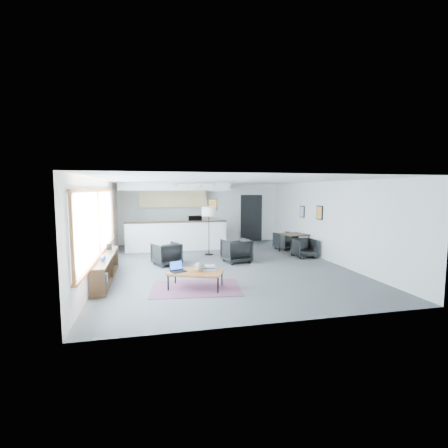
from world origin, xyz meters
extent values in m
cube|color=#47474A|center=(0.00, 0.00, -0.01)|extent=(7.00, 9.00, 0.01)
cube|color=white|center=(0.00, 0.00, 2.60)|extent=(7.00, 9.00, 0.01)
cube|color=silver|center=(0.00, 4.50, 1.30)|extent=(7.00, 0.01, 2.60)
cube|color=silver|center=(0.00, -4.50, 1.30)|extent=(7.00, 0.01, 2.60)
cube|color=silver|center=(-3.50, 0.00, 1.30)|extent=(0.01, 9.00, 2.60)
cube|color=silver|center=(3.50, 0.00, 1.30)|extent=(0.01, 9.00, 2.60)
cube|color=#8CBFFF|center=(-3.47, -0.90, 1.50)|extent=(0.02, 5.80, 1.55)
cube|color=brown|center=(-3.44, -0.90, 0.70)|extent=(0.10, 5.95, 0.06)
cube|color=brown|center=(-3.45, -0.90, 2.30)|extent=(0.06, 5.95, 0.06)
cube|color=brown|center=(-3.45, -3.80, 1.50)|extent=(0.06, 0.06, 1.60)
cube|color=brown|center=(-3.45, -0.90, 1.50)|extent=(0.06, 0.06, 1.60)
cube|color=brown|center=(-3.45, 2.00, 1.50)|extent=(0.06, 0.06, 1.60)
cube|color=#321F11|center=(-3.30, -1.00, 0.62)|extent=(0.35, 3.00, 0.05)
cube|color=#321F11|center=(-3.30, -1.00, 0.05)|extent=(0.35, 3.00, 0.05)
cube|color=#321F11|center=(-3.30, -2.45, 0.33)|extent=(0.33, 0.04, 0.55)
cube|color=#321F11|center=(-3.30, -1.00, 0.33)|extent=(0.33, 0.04, 0.55)
cube|color=#321F11|center=(-3.30, 0.45, 0.33)|extent=(0.33, 0.04, 0.55)
cube|color=#3359A5|center=(-3.30, -2.30, 0.17)|extent=(0.18, 0.04, 0.20)
cube|color=silver|center=(-3.30, -2.13, 0.18)|extent=(0.18, 0.04, 0.22)
cube|color=maroon|center=(-3.30, -1.96, 0.20)|extent=(0.18, 0.04, 0.24)
cube|color=#321F11|center=(-3.30, -1.79, 0.17)|extent=(0.18, 0.04, 0.20)
cube|color=#3359A5|center=(-3.30, -1.62, 0.18)|extent=(0.18, 0.04, 0.22)
cube|color=silver|center=(-3.30, -1.45, 0.20)|extent=(0.18, 0.04, 0.24)
cube|color=maroon|center=(-3.30, -1.28, 0.17)|extent=(0.18, 0.04, 0.20)
cube|color=#321F11|center=(-3.30, -1.11, 0.18)|extent=(0.18, 0.04, 0.22)
cube|color=#3359A5|center=(-3.30, -0.94, 0.20)|extent=(0.18, 0.03, 0.24)
cube|color=silver|center=(-3.30, -0.77, 0.17)|extent=(0.18, 0.03, 0.20)
cube|color=maroon|center=(-3.30, -0.60, 0.18)|extent=(0.18, 0.03, 0.22)
cube|color=#321F11|center=(-3.30, -0.43, 0.20)|extent=(0.18, 0.04, 0.24)
cube|color=black|center=(-3.30, -0.20, 0.73)|extent=(0.14, 0.02, 0.18)
sphere|color=#264C99|center=(-3.28, -1.60, 0.71)|extent=(0.14, 0.14, 0.14)
cube|color=white|center=(-1.20, 2.70, 0.55)|extent=(3.80, 0.25, 1.10)
cube|color=#321F11|center=(-1.20, 2.70, 1.11)|extent=(3.85, 0.32, 0.04)
cube|color=white|center=(-1.20, 4.15, 0.45)|extent=(3.80, 0.60, 0.90)
cube|color=#2D2D2D|center=(-1.20, 4.15, 0.91)|extent=(3.82, 0.62, 0.04)
cube|color=tan|center=(-1.20, 4.30, 1.95)|extent=(2.80, 0.35, 0.70)
cube|color=white|center=(-1.20, 3.60, 2.45)|extent=(4.20, 1.80, 0.30)
cube|color=black|center=(0.20, 2.71, 1.75)|extent=(0.35, 0.03, 0.45)
cube|color=orange|center=(0.20, 2.69, 1.75)|extent=(0.30, 0.01, 0.40)
cube|color=black|center=(2.30, 4.42, 1.05)|extent=(1.00, 0.12, 2.10)
cube|color=white|center=(1.78, 4.43, 1.05)|extent=(0.06, 0.10, 2.10)
cube|color=white|center=(2.82, 4.43, 1.05)|extent=(0.06, 0.10, 2.10)
cube|color=white|center=(2.30, 4.43, 2.12)|extent=(1.10, 0.10, 0.06)
cube|color=silver|center=(-0.60, 2.20, 2.56)|extent=(1.60, 0.04, 0.04)
cylinder|color=silver|center=(-1.25, 2.20, 2.48)|extent=(0.07, 0.07, 0.09)
cylinder|color=silver|center=(-0.80, 2.20, 2.48)|extent=(0.07, 0.07, 0.09)
cylinder|color=silver|center=(-0.35, 2.20, 2.48)|extent=(0.07, 0.07, 0.09)
cylinder|color=silver|center=(0.10, 2.20, 2.48)|extent=(0.07, 0.07, 0.09)
cube|color=black|center=(3.47, 0.40, 1.55)|extent=(0.03, 0.38, 0.48)
cube|color=orange|center=(3.46, 0.40, 1.55)|extent=(0.00, 0.32, 0.42)
cube|color=black|center=(3.47, 1.70, 1.50)|extent=(0.03, 0.34, 0.44)
cube|color=#859FC5|center=(3.46, 1.70, 1.50)|extent=(0.00, 0.28, 0.38)
cube|color=#502A3F|center=(-1.15, -2.19, 0.01)|extent=(2.22, 1.64, 0.01)
cube|color=brown|center=(-1.15, -2.19, 0.39)|extent=(1.42, 1.08, 0.05)
cube|color=black|center=(-1.79, -2.25, 0.18)|extent=(0.04, 0.04, 0.37)
cube|color=black|center=(-1.59, -1.71, 0.18)|extent=(0.04, 0.04, 0.37)
cube|color=black|center=(-0.71, -2.66, 0.18)|extent=(0.04, 0.04, 0.37)
cube|color=black|center=(-0.50, -2.12, 0.18)|extent=(0.04, 0.04, 0.37)
cube|color=black|center=(-1.25, -2.46, 0.36)|extent=(1.13, 0.46, 0.03)
cube|color=black|center=(-1.04, -1.91, 0.36)|extent=(1.13, 0.46, 0.03)
cube|color=black|center=(-1.55, -2.14, 0.42)|extent=(0.40, 0.34, 0.02)
cube|color=black|center=(-1.59, -2.03, 0.54)|extent=(0.33, 0.17, 0.22)
cube|color=blue|center=(-1.59, -2.04, 0.54)|extent=(0.30, 0.15, 0.19)
sphere|color=gray|center=(-1.05, -2.21, 0.53)|extent=(0.23, 0.23, 0.23)
cube|color=silver|center=(-0.80, -2.10, 0.43)|extent=(0.38, 0.32, 0.04)
cube|color=#3359A5|center=(-0.80, -2.10, 0.47)|extent=(0.34, 0.29, 0.03)
cube|color=silver|center=(-0.82, -2.12, 0.50)|extent=(0.31, 0.27, 0.03)
cube|color=#E5590C|center=(-1.10, -2.41, 0.42)|extent=(0.12, 0.12, 0.01)
imported|color=black|center=(-1.70, 0.40, 0.38)|extent=(0.96, 0.94, 0.76)
imported|color=black|center=(0.51, 0.30, 0.42)|extent=(0.93, 0.88, 0.83)
cylinder|color=black|center=(-0.13, 1.72, 0.02)|extent=(0.36, 0.36, 0.03)
cylinder|color=black|center=(-0.13, 1.72, 0.76)|extent=(0.03, 0.03, 1.46)
cylinder|color=beige|center=(-0.13, 1.72, 1.56)|extent=(0.60, 0.60, 0.32)
cube|color=#321F11|center=(3.00, 1.35, 0.69)|extent=(0.99, 0.99, 0.04)
cylinder|color=black|center=(2.71, 0.91, 0.34)|extent=(0.04, 0.04, 0.67)
cylinder|color=black|center=(2.56, 1.65, 0.34)|extent=(0.04, 0.04, 0.67)
cylinder|color=black|center=(3.44, 1.06, 0.34)|extent=(0.04, 0.04, 0.67)
cylinder|color=black|center=(3.29, 1.79, 0.34)|extent=(0.04, 0.04, 0.67)
imported|color=black|center=(3.00, 0.52, 0.30)|extent=(0.61, 0.57, 0.60)
imported|color=black|center=(3.00, 2.14, 0.31)|extent=(0.77, 0.74, 0.63)
imported|color=black|center=(-0.30, 4.15, 1.10)|extent=(0.54, 0.34, 0.35)
camera|label=1|loc=(-2.15, -9.62, 2.32)|focal=26.00mm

